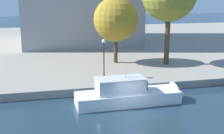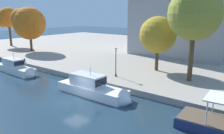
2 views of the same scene
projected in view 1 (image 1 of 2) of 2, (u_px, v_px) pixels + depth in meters
name	position (u px, v px, depth m)	size (l,w,h in m)	color
ground_plane	(135.00, 114.00, 25.11)	(220.00, 220.00, 0.00)	#1E3342
dock_promenade	(82.00, 44.00, 56.14)	(120.00, 55.00, 0.81)	gray
motor_yacht_2	(134.00, 95.00, 27.55)	(10.47, 2.90, 4.37)	white
lamp_post	(104.00, 53.00, 32.22)	(0.43, 0.43, 4.22)	black
tree_1	(114.00, 19.00, 38.53)	(5.68, 5.68, 8.49)	#4C3823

